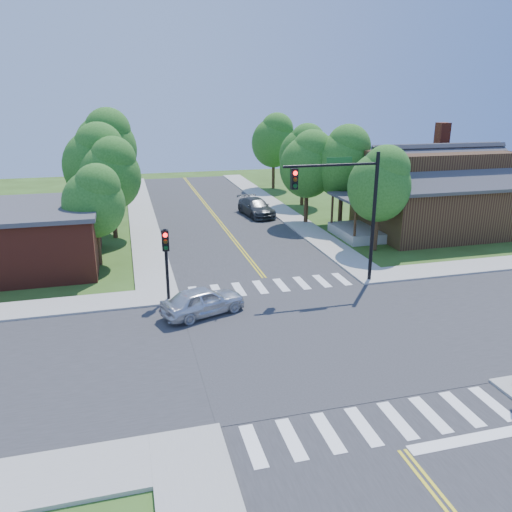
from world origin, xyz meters
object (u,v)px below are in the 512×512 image
object	(u,v)px
signal_pole_nw	(166,252)
house_ne	(434,188)
car_dgrey	(256,208)
car_silver	(203,302)
signal_mast_ne	(346,198)

from	to	relation	value
signal_pole_nw	house_ne	bearing A→B (deg)	22.69
house_ne	car_dgrey	world-z (taller)	house_ne
signal_pole_nw	car_silver	world-z (taller)	signal_pole_nw
signal_mast_ne	car_dgrey	distance (m)	17.50
signal_mast_ne	signal_pole_nw	xyz separation A→B (m)	(-9.51, -0.01, -2.19)
signal_pole_nw	car_silver	distance (m)	3.21
car_silver	signal_mast_ne	bearing A→B (deg)	-94.86
signal_mast_ne	car_silver	distance (m)	9.31
car_silver	car_dgrey	bearing A→B (deg)	-41.22
house_ne	signal_pole_nw	bearing A→B (deg)	-157.31
car_dgrey	signal_mast_ne	bearing A→B (deg)	-95.99
signal_mast_ne	car_dgrey	size ratio (longest dim) A/B	1.37
signal_pole_nw	house_ne	world-z (taller)	house_ne
signal_pole_nw	house_ne	size ratio (longest dim) A/B	0.29
signal_mast_ne	signal_pole_nw	distance (m)	9.76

